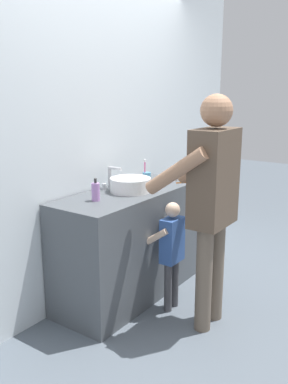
{
  "coord_description": "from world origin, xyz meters",
  "views": [
    {
      "loc": [
        -2.58,
        -1.66,
        1.69
      ],
      "look_at": [
        0.0,
        0.15,
        0.9
      ],
      "focal_mm": 39.58,
      "sensor_mm": 36.0,
      "label": 1
    }
  ],
  "objects_px": {
    "toothbrush_cup": "(147,177)",
    "adult_parent": "(211,192)",
    "child_toddler": "(171,246)",
    "soap_bottle": "(96,192)"
  },
  "relations": [
    {
      "from": "child_toddler",
      "to": "adult_parent",
      "type": "distance_m",
      "value": 0.58
    },
    {
      "from": "toothbrush_cup",
      "to": "adult_parent",
      "type": "relative_size",
      "value": 0.13
    },
    {
      "from": "child_toddler",
      "to": "adult_parent",
      "type": "height_order",
      "value": "adult_parent"
    },
    {
      "from": "child_toddler",
      "to": "toothbrush_cup",
      "type": "bearing_deg",
      "value": 54.74
    },
    {
      "from": "soap_bottle",
      "to": "child_toddler",
      "type": "distance_m",
      "value": 0.71
    },
    {
      "from": "child_toddler",
      "to": "adult_parent",
      "type": "xyz_separation_m",
      "value": [
        -0.03,
        -0.33,
        0.47
      ]
    },
    {
      "from": "soap_bottle",
      "to": "child_toddler",
      "type": "relative_size",
      "value": 0.19
    },
    {
      "from": "child_toddler",
      "to": "adult_parent",
      "type": "relative_size",
      "value": 0.52
    },
    {
      "from": "toothbrush_cup",
      "to": "adult_parent",
      "type": "xyz_separation_m",
      "value": [
        -0.34,
        -0.77,
        0.05
      ]
    },
    {
      "from": "toothbrush_cup",
      "to": "soap_bottle",
      "type": "bearing_deg",
      "value": -178.04
    }
  ]
}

